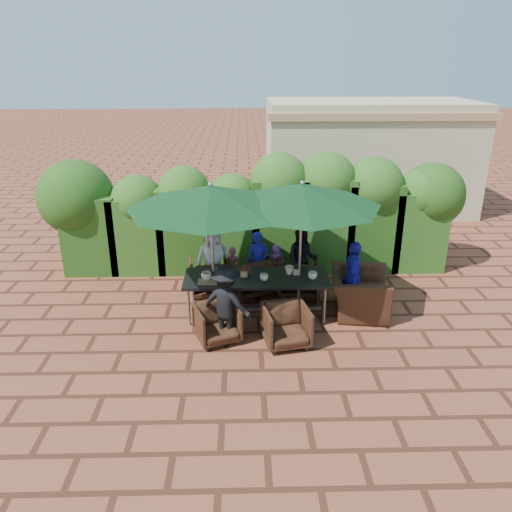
{
  "coord_description": "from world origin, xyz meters",
  "views": [
    {
      "loc": [
        -0.25,
        -7.96,
        4.35
      ],
      "look_at": [
        -0.04,
        0.4,
        1.02
      ],
      "focal_mm": 35.0,
      "sensor_mm": 36.0,
      "label": 1
    }
  ],
  "objects_px": {
    "chair_far_right": "(298,275)",
    "chair_near_left": "(217,321)",
    "chair_near_right": "(286,324)",
    "umbrella_right": "(302,195)",
    "umbrella_left": "(211,197)",
    "chair_end_right": "(360,286)",
    "chair_far_left": "(210,275)",
    "chair_far_mid": "(250,273)",
    "dining_table": "(256,281)"
  },
  "relations": [
    {
      "from": "umbrella_left",
      "to": "chair_far_right",
      "type": "bearing_deg",
      "value": 29.07
    },
    {
      "from": "umbrella_right",
      "to": "chair_near_left",
      "type": "distance_m",
      "value": 2.53
    },
    {
      "from": "chair_near_left",
      "to": "chair_near_right",
      "type": "xyz_separation_m",
      "value": [
        1.12,
        -0.15,
        0.02
      ]
    },
    {
      "from": "chair_near_left",
      "to": "chair_near_right",
      "type": "bearing_deg",
      "value": -27.81
    },
    {
      "from": "chair_near_right",
      "to": "umbrella_right",
      "type": "bearing_deg",
      "value": 62.7
    },
    {
      "from": "chair_far_left",
      "to": "chair_end_right",
      "type": "xyz_separation_m",
      "value": [
        2.74,
        -0.83,
        0.11
      ]
    },
    {
      "from": "dining_table",
      "to": "chair_far_mid",
      "type": "distance_m",
      "value": 0.97
    },
    {
      "from": "chair_far_right",
      "to": "chair_near_left",
      "type": "distance_m",
      "value": 2.29
    },
    {
      "from": "umbrella_right",
      "to": "chair_far_mid",
      "type": "xyz_separation_m",
      "value": [
        -0.87,
        0.86,
        -1.79
      ]
    },
    {
      "from": "chair_far_right",
      "to": "dining_table",
      "type": "bearing_deg",
      "value": 50.76
    },
    {
      "from": "chair_far_right",
      "to": "chair_end_right",
      "type": "bearing_deg",
      "value": 147.1
    },
    {
      "from": "chair_far_mid",
      "to": "chair_far_right",
      "type": "distance_m",
      "value": 0.95
    },
    {
      "from": "umbrella_right",
      "to": "chair_near_left",
      "type": "xyz_separation_m",
      "value": [
        -1.43,
        -0.92,
        -1.87
      ]
    },
    {
      "from": "chair_far_right",
      "to": "chair_near_left",
      "type": "bearing_deg",
      "value": 53.77
    },
    {
      "from": "umbrella_right",
      "to": "chair_far_right",
      "type": "relative_size",
      "value": 3.39
    },
    {
      "from": "chair_far_mid",
      "to": "chair_near_right",
      "type": "relative_size",
      "value": 1.16
    },
    {
      "from": "umbrella_right",
      "to": "chair_end_right",
      "type": "xyz_separation_m",
      "value": [
        1.1,
        -0.0,
        -1.7
      ]
    },
    {
      "from": "umbrella_left",
      "to": "chair_end_right",
      "type": "relative_size",
      "value": 2.42
    },
    {
      "from": "dining_table",
      "to": "chair_far_mid",
      "type": "relative_size",
      "value": 3.03
    },
    {
      "from": "umbrella_right",
      "to": "chair_near_left",
      "type": "relative_size",
      "value": 3.95
    },
    {
      "from": "umbrella_right",
      "to": "chair_far_right",
      "type": "height_order",
      "value": "umbrella_right"
    },
    {
      "from": "dining_table",
      "to": "chair_far_left",
      "type": "height_order",
      "value": "chair_far_left"
    },
    {
      "from": "chair_far_left",
      "to": "chair_near_right",
      "type": "xyz_separation_m",
      "value": [
        1.33,
        -1.9,
        -0.04
      ]
    },
    {
      "from": "dining_table",
      "to": "chair_near_left",
      "type": "relative_size",
      "value": 3.71
    },
    {
      "from": "chair_near_left",
      "to": "umbrella_left",
      "type": "bearing_deg",
      "value": 75.97
    },
    {
      "from": "umbrella_left",
      "to": "chair_far_mid",
      "type": "bearing_deg",
      "value": 55.28
    },
    {
      "from": "umbrella_left",
      "to": "chair_far_left",
      "type": "xyz_separation_m",
      "value": [
        -0.12,
        0.92,
        -1.81
      ]
    },
    {
      "from": "chair_far_left",
      "to": "chair_far_right",
      "type": "distance_m",
      "value": 1.72
    },
    {
      "from": "chair_far_left",
      "to": "chair_end_right",
      "type": "bearing_deg",
      "value": 154.7
    },
    {
      "from": "dining_table",
      "to": "chair_end_right",
      "type": "xyz_separation_m",
      "value": [
        1.87,
        0.07,
        -0.16
      ]
    },
    {
      "from": "umbrella_left",
      "to": "umbrella_right",
      "type": "xyz_separation_m",
      "value": [
        1.52,
        0.09,
        -0.0
      ]
    },
    {
      "from": "chair_near_left",
      "to": "chair_end_right",
      "type": "height_order",
      "value": "chair_end_right"
    },
    {
      "from": "umbrella_left",
      "to": "chair_far_mid",
      "type": "relative_size",
      "value": 3.38
    },
    {
      "from": "dining_table",
      "to": "chair_far_right",
      "type": "bearing_deg",
      "value": 45.75
    },
    {
      "from": "umbrella_left",
      "to": "chair_end_right",
      "type": "height_order",
      "value": "umbrella_left"
    },
    {
      "from": "dining_table",
      "to": "chair_end_right",
      "type": "bearing_deg",
      "value": 2.13
    },
    {
      "from": "dining_table",
      "to": "umbrella_right",
      "type": "bearing_deg",
      "value": 5.25
    },
    {
      "from": "chair_near_left",
      "to": "chair_end_right",
      "type": "xyz_separation_m",
      "value": [
        2.53,
        0.92,
        0.17
      ]
    },
    {
      "from": "chair_near_left",
      "to": "umbrella_right",
      "type": "bearing_deg",
      "value": 12.44
    },
    {
      "from": "umbrella_right",
      "to": "chair_far_mid",
      "type": "height_order",
      "value": "umbrella_right"
    },
    {
      "from": "umbrella_left",
      "to": "chair_near_left",
      "type": "relative_size",
      "value": 4.13
    },
    {
      "from": "chair_far_right",
      "to": "chair_near_right",
      "type": "relative_size",
      "value": 1.1
    },
    {
      "from": "chair_far_right",
      "to": "chair_near_right",
      "type": "height_order",
      "value": "chair_far_right"
    },
    {
      "from": "chair_far_left",
      "to": "chair_end_right",
      "type": "relative_size",
      "value": 0.69
    },
    {
      "from": "umbrella_left",
      "to": "chair_near_left",
      "type": "distance_m",
      "value": 2.05
    },
    {
      "from": "chair_far_right",
      "to": "chair_near_left",
      "type": "relative_size",
      "value": 1.16
    },
    {
      "from": "umbrella_left",
      "to": "chair_end_right",
      "type": "distance_m",
      "value": 3.13
    },
    {
      "from": "chair_far_left",
      "to": "chair_far_mid",
      "type": "bearing_deg",
      "value": 173.63
    },
    {
      "from": "umbrella_right",
      "to": "umbrella_left",
      "type": "bearing_deg",
      "value": -176.49
    },
    {
      "from": "chair_near_right",
      "to": "chair_far_left",
      "type": "bearing_deg",
      "value": 113.94
    }
  ]
}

